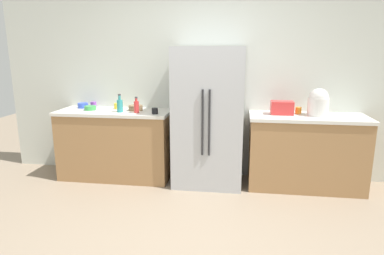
{
  "coord_description": "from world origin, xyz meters",
  "views": [
    {
      "loc": [
        0.49,
        -2.67,
        1.7
      ],
      "look_at": [
        0.04,
        0.44,
        0.97
      ],
      "focal_mm": 31.42,
      "sensor_mm": 36.0,
      "label": 1
    }
  ],
  "objects_px": {
    "refrigerator": "(209,117)",
    "bottle_b": "(136,106)",
    "toaster": "(282,108)",
    "cup_d": "(155,111)",
    "bowl_b": "(136,108)",
    "rice_cooker": "(318,103)",
    "bowl_c": "(90,108)",
    "cup_b": "(117,106)",
    "cup_a": "(94,105)",
    "bowl_a": "(83,105)",
    "cup_c": "(298,110)",
    "bottle_a": "(120,105)"
  },
  "relations": [
    {
      "from": "toaster",
      "to": "cup_c",
      "type": "distance_m",
      "value": 0.23
    },
    {
      "from": "refrigerator",
      "to": "bottle_b",
      "type": "bearing_deg",
      "value": -175.1
    },
    {
      "from": "refrigerator",
      "to": "cup_a",
      "type": "xyz_separation_m",
      "value": [
        -1.59,
        0.18,
        0.09
      ]
    },
    {
      "from": "toaster",
      "to": "bowl_b",
      "type": "height_order",
      "value": "toaster"
    },
    {
      "from": "cup_a",
      "to": "cup_b",
      "type": "relative_size",
      "value": 1.09
    },
    {
      "from": "rice_cooker",
      "to": "toaster",
      "type": "bearing_deg",
      "value": 177.64
    },
    {
      "from": "cup_b",
      "to": "bowl_a",
      "type": "bearing_deg",
      "value": 178.83
    },
    {
      "from": "bottle_a",
      "to": "cup_b",
      "type": "distance_m",
      "value": 0.26
    },
    {
      "from": "rice_cooker",
      "to": "cup_a",
      "type": "distance_m",
      "value": 2.91
    },
    {
      "from": "bowl_c",
      "to": "cup_a",
      "type": "bearing_deg",
      "value": 97.61
    },
    {
      "from": "cup_d",
      "to": "bowl_a",
      "type": "relative_size",
      "value": 0.55
    },
    {
      "from": "bottle_a",
      "to": "bowl_b",
      "type": "distance_m",
      "value": 0.22
    },
    {
      "from": "bottle_b",
      "to": "cup_d",
      "type": "relative_size",
      "value": 2.63
    },
    {
      "from": "bottle_b",
      "to": "cup_c",
      "type": "relative_size",
      "value": 2.46
    },
    {
      "from": "cup_c",
      "to": "bowl_c",
      "type": "height_order",
      "value": "cup_c"
    },
    {
      "from": "bottle_b",
      "to": "bowl_b",
      "type": "xyz_separation_m",
      "value": [
        -0.06,
        0.16,
        -0.05
      ]
    },
    {
      "from": "toaster",
      "to": "rice_cooker",
      "type": "height_order",
      "value": "rice_cooker"
    },
    {
      "from": "rice_cooker",
      "to": "cup_d",
      "type": "xyz_separation_m",
      "value": [
        -1.98,
        -0.18,
        -0.12
      ]
    },
    {
      "from": "toaster",
      "to": "bowl_c",
      "type": "distance_m",
      "value": 2.47
    },
    {
      "from": "rice_cooker",
      "to": "cup_a",
      "type": "relative_size",
      "value": 3.82
    },
    {
      "from": "refrigerator",
      "to": "bottle_b",
      "type": "distance_m",
      "value": 0.92
    },
    {
      "from": "cup_d",
      "to": "bowl_c",
      "type": "height_order",
      "value": "cup_d"
    },
    {
      "from": "bowl_c",
      "to": "bottle_b",
      "type": "bearing_deg",
      "value": -9.1
    },
    {
      "from": "bottle_a",
      "to": "bowl_b",
      "type": "height_order",
      "value": "bottle_a"
    },
    {
      "from": "toaster",
      "to": "bowl_b",
      "type": "distance_m",
      "value": 1.87
    },
    {
      "from": "cup_b",
      "to": "bowl_a",
      "type": "distance_m",
      "value": 0.49
    },
    {
      "from": "cup_d",
      "to": "bowl_b",
      "type": "height_order",
      "value": "cup_d"
    },
    {
      "from": "refrigerator",
      "to": "cup_b",
      "type": "height_order",
      "value": "refrigerator"
    },
    {
      "from": "bottle_b",
      "to": "cup_b",
      "type": "distance_m",
      "value": 0.42
    },
    {
      "from": "toaster",
      "to": "cup_d",
      "type": "height_order",
      "value": "toaster"
    },
    {
      "from": "bottle_b",
      "to": "bowl_b",
      "type": "bearing_deg",
      "value": 111.44
    },
    {
      "from": "bowl_c",
      "to": "cup_b",
      "type": "bearing_deg",
      "value": 22.88
    },
    {
      "from": "cup_c",
      "to": "bowl_a",
      "type": "relative_size",
      "value": 0.59
    },
    {
      "from": "refrigerator",
      "to": "rice_cooker",
      "type": "height_order",
      "value": "refrigerator"
    },
    {
      "from": "bottle_a",
      "to": "cup_b",
      "type": "relative_size",
      "value": 2.91
    },
    {
      "from": "bowl_b",
      "to": "refrigerator",
      "type": "bearing_deg",
      "value": -4.86
    },
    {
      "from": "bottle_b",
      "to": "refrigerator",
      "type": "bearing_deg",
      "value": 4.9
    },
    {
      "from": "cup_b",
      "to": "cup_a",
      "type": "bearing_deg",
      "value": 177.81
    },
    {
      "from": "refrigerator",
      "to": "bowl_b",
      "type": "relative_size",
      "value": 9.42
    },
    {
      "from": "bowl_a",
      "to": "cup_c",
      "type": "bearing_deg",
      "value": -0.5
    },
    {
      "from": "cup_a",
      "to": "cup_c",
      "type": "xyz_separation_m",
      "value": [
        2.7,
        -0.03,
        -0.0
      ]
    },
    {
      "from": "toaster",
      "to": "bowl_a",
      "type": "xyz_separation_m",
      "value": [
        -2.64,
        0.1,
        -0.05
      ]
    },
    {
      "from": "cup_c",
      "to": "bowl_a",
      "type": "distance_m",
      "value": 2.85
    },
    {
      "from": "toaster",
      "to": "rice_cooker",
      "type": "relative_size",
      "value": 0.81
    },
    {
      "from": "cup_b",
      "to": "cup_c",
      "type": "xyz_separation_m",
      "value": [
        2.36,
        -0.02,
        0.0
      ]
    },
    {
      "from": "bottle_b",
      "to": "bowl_a",
      "type": "bearing_deg",
      "value": 163.26
    },
    {
      "from": "toaster",
      "to": "bottle_b",
      "type": "xyz_separation_m",
      "value": [
        -1.8,
        -0.15,
        -0.0
      ]
    },
    {
      "from": "cup_d",
      "to": "bowl_c",
      "type": "relative_size",
      "value": 0.51
    },
    {
      "from": "rice_cooker",
      "to": "bowl_a",
      "type": "xyz_separation_m",
      "value": [
        -3.06,
        0.11,
        -0.13
      ]
    },
    {
      "from": "cup_d",
      "to": "bowl_a",
      "type": "distance_m",
      "value": 1.12
    }
  ]
}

